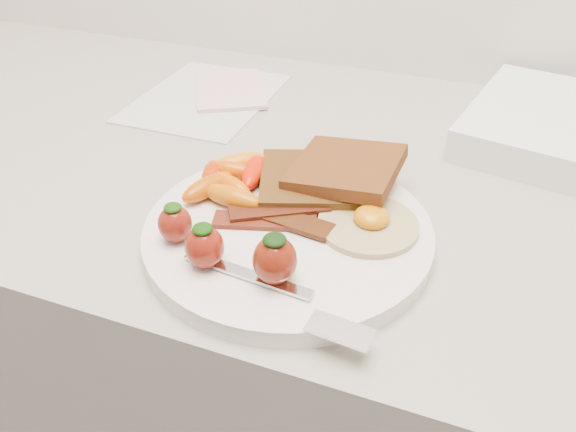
% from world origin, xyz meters
% --- Properties ---
extents(counter, '(2.00, 0.60, 0.90)m').
position_xyz_m(counter, '(0.00, 1.70, 0.45)').
color(counter, gray).
rests_on(counter, ground).
extents(plate, '(0.27, 0.27, 0.02)m').
position_xyz_m(plate, '(-0.00, 1.55, 0.91)').
color(plate, white).
rests_on(plate, counter).
extents(toast_lower, '(0.13, 0.13, 0.01)m').
position_xyz_m(toast_lower, '(-0.00, 1.62, 0.93)').
color(toast_lower, black).
rests_on(toast_lower, plate).
extents(toast_upper, '(0.11, 0.11, 0.02)m').
position_xyz_m(toast_upper, '(0.03, 1.63, 0.94)').
color(toast_upper, '#341305').
rests_on(toast_upper, toast_lower).
extents(fried_egg, '(0.12, 0.12, 0.02)m').
position_xyz_m(fried_egg, '(0.07, 1.57, 0.92)').
color(fried_egg, beige).
rests_on(fried_egg, plate).
extents(bacon_strips, '(0.11, 0.08, 0.01)m').
position_xyz_m(bacon_strips, '(-0.02, 1.55, 0.92)').
color(bacon_strips, black).
rests_on(bacon_strips, plate).
extents(baby_carrots, '(0.09, 0.12, 0.02)m').
position_xyz_m(baby_carrots, '(-0.08, 1.59, 0.93)').
color(baby_carrots, '#CB5300').
rests_on(baby_carrots, plate).
extents(strawberries, '(0.14, 0.05, 0.05)m').
position_xyz_m(strawberries, '(-0.03, 1.48, 0.94)').
color(strawberries, maroon).
rests_on(strawberries, plate).
extents(fork, '(0.17, 0.06, 0.00)m').
position_xyz_m(fork, '(0.03, 1.45, 0.92)').
color(fork, silver).
rests_on(fork, plate).
extents(paper_sheet, '(0.18, 0.23, 0.00)m').
position_xyz_m(paper_sheet, '(-0.23, 1.81, 0.90)').
color(paper_sheet, silver).
rests_on(paper_sheet, counter).
extents(notepad, '(0.15, 0.17, 0.01)m').
position_xyz_m(notepad, '(-0.20, 1.84, 0.91)').
color(notepad, beige).
rests_on(notepad, paper_sheet).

